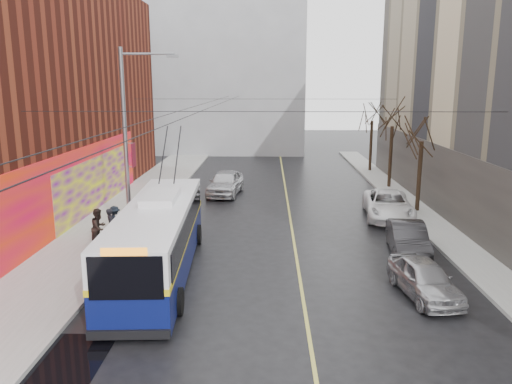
# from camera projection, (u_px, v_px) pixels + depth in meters

# --- Properties ---
(ground) EXTENTS (140.00, 140.00, 0.00)m
(ground) POSITION_uv_depth(u_px,v_px,m) (258.00, 355.00, 13.90)
(ground) COLOR black
(ground) RESTS_ON ground
(sidewalk_left) EXTENTS (4.00, 60.00, 0.15)m
(sidewalk_left) POSITION_uv_depth(u_px,v_px,m) (109.00, 229.00, 25.80)
(sidewalk_left) COLOR gray
(sidewalk_left) RESTS_ON ground
(sidewalk_right) EXTENTS (2.00, 60.00, 0.15)m
(sidewalk_right) POSITION_uv_depth(u_px,v_px,m) (440.00, 231.00, 25.39)
(sidewalk_right) COLOR gray
(sidewalk_right) RESTS_ON ground
(lane_line) EXTENTS (0.12, 50.00, 0.01)m
(lane_line) POSITION_uv_depth(u_px,v_px,m) (291.00, 221.00, 27.54)
(lane_line) COLOR #BFB74C
(lane_line) RESTS_ON ground
(building_far) EXTENTS (20.50, 12.10, 18.00)m
(building_far) POSITION_uv_depth(u_px,v_px,m) (213.00, 69.00, 56.09)
(building_far) COLOR gray
(building_far) RESTS_ON ground
(streetlight_pole) EXTENTS (2.65, 0.60, 9.00)m
(streetlight_pole) POSITION_uv_depth(u_px,v_px,m) (129.00, 141.00, 22.79)
(streetlight_pole) COLOR slate
(streetlight_pole) RESTS_ON ground
(catenary_wires) EXTENTS (18.00, 60.00, 0.22)m
(catenary_wires) POSITION_uv_depth(u_px,v_px,m) (217.00, 106.00, 27.07)
(catenary_wires) COLOR black
(tree_near) EXTENTS (3.20, 3.20, 6.40)m
(tree_near) POSITION_uv_depth(u_px,v_px,m) (423.00, 128.00, 28.26)
(tree_near) COLOR black
(tree_near) RESTS_ON ground
(tree_mid) EXTENTS (3.20, 3.20, 6.68)m
(tree_mid) POSITION_uv_depth(u_px,v_px,m) (393.00, 115.00, 35.04)
(tree_mid) COLOR black
(tree_mid) RESTS_ON ground
(tree_far) EXTENTS (3.20, 3.20, 6.57)m
(tree_far) POSITION_uv_depth(u_px,v_px,m) (373.00, 111.00, 41.90)
(tree_far) COLOR black
(tree_far) RESTS_ON ground
(puddle) EXTENTS (2.68, 3.79, 0.01)m
(puddle) POSITION_uv_depth(u_px,v_px,m) (48.00, 369.00, 13.22)
(puddle) COLOR black
(puddle) RESTS_ON ground
(pigeons_flying) EXTENTS (2.23, 1.58, 0.45)m
(pigeons_flying) POSITION_uv_depth(u_px,v_px,m) (216.00, 80.00, 21.94)
(pigeons_flying) COLOR slate
(trolleybus) EXTENTS (3.14, 11.52, 5.41)m
(trolleybus) POSITION_uv_depth(u_px,v_px,m) (158.00, 237.00, 19.60)
(trolleybus) COLOR #091048
(trolleybus) RESTS_ON ground
(parked_car_a) EXTENTS (2.11, 4.07, 1.32)m
(parked_car_a) POSITION_uv_depth(u_px,v_px,m) (424.00, 278.00, 17.64)
(parked_car_a) COLOR #A4A5A9
(parked_car_a) RESTS_ON ground
(parked_car_b) EXTENTS (1.93, 4.37, 1.39)m
(parked_car_b) POSITION_uv_depth(u_px,v_px,m) (408.00, 239.00, 22.07)
(parked_car_b) COLOR #29292B
(parked_car_b) RESTS_ON ground
(parked_car_c) EXTENTS (3.08, 5.67, 1.51)m
(parked_car_c) POSITION_uv_depth(u_px,v_px,m) (388.00, 205.00, 28.01)
(parked_car_c) COLOR white
(parked_car_c) RESTS_ON ground
(following_car) EXTENTS (2.57, 5.08, 1.66)m
(following_car) POSITION_uv_depth(u_px,v_px,m) (225.00, 183.00, 33.92)
(following_car) COLOR #B3B4B8
(following_car) RESTS_ON ground
(pedestrian_a) EXTENTS (0.61, 0.72, 1.66)m
(pedestrian_a) POSITION_uv_depth(u_px,v_px,m) (111.00, 226.00, 23.03)
(pedestrian_a) COLOR black
(pedestrian_a) RESTS_ON sidewalk_left
(pedestrian_b) EXTENTS (0.88, 1.02, 1.80)m
(pedestrian_b) POSITION_uv_depth(u_px,v_px,m) (99.00, 228.00, 22.48)
(pedestrian_b) COLOR black
(pedestrian_b) RESTS_ON sidewalk_left
(pedestrian_c) EXTENTS (1.05, 1.13, 1.53)m
(pedestrian_c) POSITION_uv_depth(u_px,v_px,m) (115.00, 222.00, 24.00)
(pedestrian_c) COLOR black
(pedestrian_c) RESTS_ON sidewalk_left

